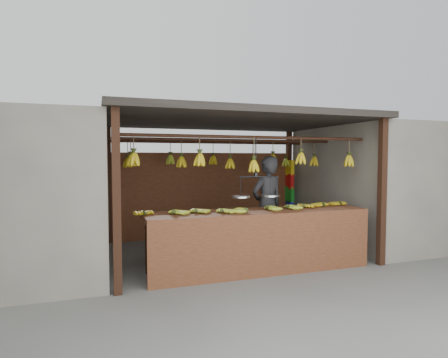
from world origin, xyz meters
name	(u,v)px	position (x,y,z in m)	size (l,w,h in m)	color
ground	(229,252)	(0.00, 0.00, 0.00)	(80.00, 80.00, 0.00)	#5B5B57
stall	(224,143)	(0.00, 0.33, 1.97)	(4.30, 3.30, 2.40)	black
neighbor_right	(392,184)	(3.60, 0.00, 1.15)	(3.00, 3.00, 2.30)	slate
counter	(261,224)	(0.05, -1.23, 0.71)	(3.46, 0.77, 0.96)	#592F1A
hanging_bananas	(230,161)	(0.01, 0.01, 1.63)	(3.65, 2.25, 0.40)	#BC9F14
balance_scale	(256,193)	(0.07, -1.00, 1.15)	(0.78, 0.29, 0.91)	black
vendor	(267,206)	(0.56, -0.37, 0.86)	(0.63, 0.41, 1.72)	#262628
bag_bundles	(290,188)	(1.94, 1.35, 1.00)	(0.08, 0.26, 1.29)	yellow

